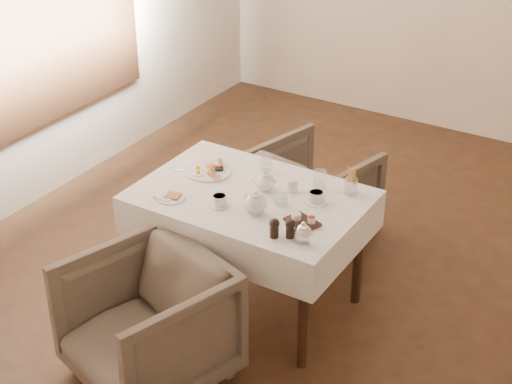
{
  "coord_description": "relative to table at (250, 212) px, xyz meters",
  "views": [
    {
      "loc": [
        1.83,
        -3.85,
        2.93
      ],
      "look_at": [
        -0.14,
        -0.64,
        0.82
      ],
      "focal_mm": 55.0,
      "sensor_mm": 36.0,
      "label": 1
    }
  ],
  "objects": [
    {
      "name": "pepper_mill_left",
      "position": [
        0.34,
        -0.32,
        0.17
      ],
      "size": [
        0.07,
        0.07,
        0.11
      ],
      "primitive_type": null,
      "rotation": [
        0.0,
        0.0,
        -0.43
      ],
      "color": "black",
      "rests_on": "table"
    },
    {
      "name": "teapot_centre",
      "position": [
        0.05,
        0.08,
        0.18
      ],
      "size": [
        0.18,
        0.16,
        0.12
      ],
      "primitive_type": null,
      "rotation": [
        0.0,
        0.0,
        0.26
      ],
      "color": "white",
      "rests_on": "table"
    },
    {
      "name": "teacup_near",
      "position": [
        -0.08,
        -0.2,
        0.14
      ],
      "size": [
        0.12,
        0.12,
        0.06
      ],
      "rotation": [
        0.0,
        0.0,
        -0.36
      ],
      "color": "white",
      "rests_on": "table"
    },
    {
      "name": "creamer",
      "position": [
        0.19,
        0.15,
        0.15
      ],
      "size": [
        0.07,
        0.07,
        0.07
      ],
      "primitive_type": "cylinder",
      "rotation": [
        0.0,
        0.0,
        -0.12
      ],
      "color": "white",
      "rests_on": "table"
    },
    {
      "name": "pepper_mill_right",
      "position": [
        0.41,
        -0.28,
        0.17
      ],
      "size": [
        0.07,
        0.07,
        0.11
      ],
      "primitive_type": null,
      "rotation": [
        0.0,
        0.0,
        -0.39
      ],
      "color": "black",
      "rests_on": "table"
    },
    {
      "name": "silver_pot",
      "position": [
        0.49,
        -0.28,
        0.18
      ],
      "size": [
        0.14,
        0.12,
        0.12
      ],
      "primitive_type": null,
      "rotation": [
        0.0,
        0.0,
        0.38
      ],
      "color": "white",
      "rests_on": "table"
    },
    {
      "name": "armchair_near",
      "position": [
        -0.12,
        -0.83,
        -0.29
      ],
      "size": [
        0.94,
        0.95,
        0.69
      ],
      "primitive_type": "imported",
      "rotation": [
        0.0,
        0.0,
        -0.31
      ],
      "color": "brown",
      "rests_on": "ground"
    },
    {
      "name": "glass_left",
      "position": [
        -0.08,
        0.31,
        0.16
      ],
      "size": [
        0.08,
        0.08,
        0.09
      ],
      "primitive_type": "cylinder",
      "rotation": [
        0.0,
        0.0,
        -0.31
      ],
      "color": "silver",
      "rests_on": "table"
    },
    {
      "name": "cutlery_knife",
      "position": [
        -0.47,
        0.04,
        0.12
      ],
      "size": [
        0.17,
        0.07,
        0.0
      ],
      "primitive_type": "cube",
      "rotation": [
        0.0,
        0.0,
        1.9
      ],
      "color": "silver",
      "rests_on": "table"
    },
    {
      "name": "teapot_front",
      "position": [
        0.13,
        -0.16,
        0.19
      ],
      "size": [
        0.21,
        0.18,
        0.14
      ],
      "primitive_type": null,
      "rotation": [
        0.0,
        0.0,
        -0.34
      ],
      "color": "white",
      "rests_on": "table"
    },
    {
      "name": "condiment_board",
      "position": [
        0.4,
        -0.12,
        0.13
      ],
      "size": [
        0.2,
        0.17,
        0.05
      ],
      "rotation": [
        0.0,
        0.0,
        -0.32
      ],
      "color": "black",
      "rests_on": "table"
    },
    {
      "name": "side_plate",
      "position": [
        -0.36,
        -0.28,
        0.12
      ],
      "size": [
        0.17,
        0.16,
        0.02
      ],
      "rotation": [
        0.0,
        0.0,
        0.02
      ],
      "color": "white",
      "rests_on": "table"
    },
    {
      "name": "cutlery_fork",
      "position": [
        -0.54,
        0.12,
        0.12
      ],
      "size": [
        0.17,
        0.04,
        0.0
      ],
      "primitive_type": "cube",
      "rotation": [
        0.0,
        0.0,
        1.43
      ],
      "color": "silver",
      "rests_on": "table"
    },
    {
      "name": "fries_cup",
      "position": [
        0.48,
        0.31,
        0.19
      ],
      "size": [
        0.07,
        0.07,
        0.16
      ],
      "rotation": [
        0.0,
        0.0,
        0.36
      ],
      "color": "silver",
      "rests_on": "table"
    },
    {
      "name": "glass_right",
      "position": [
        0.29,
        0.28,
        0.17
      ],
      "size": [
        0.08,
        0.08,
        0.1
      ],
      "primitive_type": "cylinder",
      "rotation": [
        0.0,
        0.0,
        -0.14
      ],
      "color": "silver",
      "rests_on": "table"
    },
    {
      "name": "armchair_far",
      "position": [
        -0.05,
        0.89,
        -0.31
      ],
      "size": [
        0.85,
        0.87,
        0.65
      ],
      "primitive_type": "imported",
      "rotation": [
        0.0,
        0.0,
        2.9
      ],
      "color": "brown",
      "rests_on": "ground"
    },
    {
      "name": "teacup_far",
      "position": [
        0.36,
        0.12,
        0.15
      ],
      "size": [
        0.13,
        0.13,
        0.06
      ],
      "rotation": [
        0.0,
        0.0,
        -0.33
      ],
      "color": "white",
      "rests_on": "table"
    },
    {
      "name": "table",
      "position": [
        0.0,
        0.0,
        0.0
      ],
      "size": [
        1.28,
        0.88,
        0.75
      ],
      "color": "black",
      "rests_on": "ground"
    },
    {
      "name": "glass_mid",
      "position": [
        0.21,
        -0.01,
        0.17
      ],
      "size": [
        0.09,
        0.09,
        0.1
      ],
      "primitive_type": "cylinder",
      "rotation": [
        0.0,
        0.0,
        0.38
      ],
      "color": "silver",
      "rests_on": "table"
    },
    {
      "name": "breakfast_plate",
      "position": [
        -0.36,
        0.1,
        0.13
      ],
      "size": [
        0.28,
        0.28,
        0.04
      ],
      "rotation": [
        0.0,
        0.0,
        0.25
      ],
      "color": "white",
      "rests_on": "table"
    }
  ]
}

